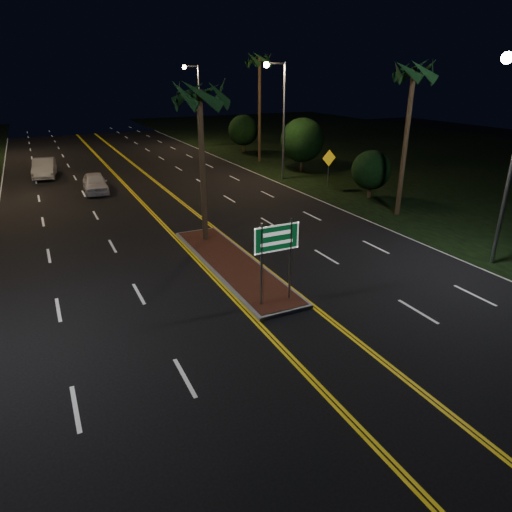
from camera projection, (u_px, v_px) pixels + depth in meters
ground at (315, 340)px, 15.09m from camera, size 120.00×120.00×0.00m
grass_right at (426, 156)px, 48.10m from camera, size 40.00×110.00×0.01m
median_island at (232, 264)px, 20.89m from camera, size 2.25×10.25×0.17m
highway_sign at (276, 246)px, 16.52m from camera, size 1.80×0.08×3.20m
streetlight_right_near at (511, 139)px, 18.94m from camera, size 1.91×0.44×9.00m
streetlight_right_mid at (280, 108)px, 35.61m from camera, size 1.91×0.44×9.00m
streetlight_right_far at (196, 96)px, 52.28m from camera, size 1.91×0.44×9.00m
palm_median at (199, 95)px, 21.11m from camera, size 2.40×2.40×8.30m
palm_right_near at (414, 73)px, 25.42m from camera, size 2.40×2.40×9.30m
palm_right_far at (260, 61)px, 41.86m from camera, size 2.40×2.40×10.30m
shrub_near at (371, 170)px, 31.51m from camera, size 2.70×2.70×3.30m
shrub_mid at (302, 140)px, 39.75m from camera, size 3.78×3.78×4.62m
shrub_far at (243, 130)px, 49.82m from camera, size 3.24×3.24×3.96m
car_near at (95, 181)px, 33.38m from camera, size 2.38×5.00×1.63m
car_far at (44, 166)px, 38.15m from camera, size 2.91×5.66×1.81m
warning_sign at (329, 163)px, 34.21m from camera, size 1.21×0.12×2.88m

